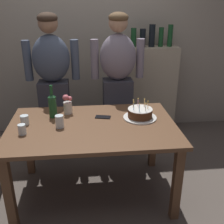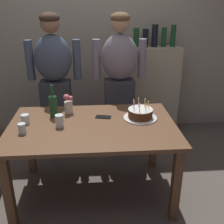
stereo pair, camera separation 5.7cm
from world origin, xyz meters
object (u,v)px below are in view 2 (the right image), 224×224
Objects in this scene: water_glass_side at (25,119)px; wine_bottle at (53,104)px; water_glass_far at (59,121)px; person_woman_cardigan at (119,84)px; water_glass_near at (22,128)px; cell_phone at (103,117)px; flower_vase at (68,104)px; birthday_cake at (140,114)px; person_man_bearded at (55,85)px.

wine_bottle reaches higher than water_glass_side.
person_woman_cardigan reaches higher than water_glass_far.
water_glass_near is at bearing -123.10° from wine_bottle.
person_woman_cardigan is (0.22, 0.66, 0.13)m from cell_phone.
water_glass_side is (-0.02, 0.19, -0.00)m from water_glass_near.
water_glass_side is 0.43× the size of flower_vase.
person_woman_cardigan is (0.56, 0.52, 0.04)m from flower_vase.
flower_vase is at bearing 79.56° from water_glass_far.
wine_bottle is 0.91m from person_woman_cardigan.
flower_vase is (-0.68, 0.19, 0.05)m from birthday_cake.
wine_bottle is at bearing 31.26° from water_glass_side.
water_glass_near is at bearing 79.50° from person_man_bearded.
flower_vase is (0.06, 0.31, 0.04)m from water_glass_far.
flower_vase is (-0.33, 0.13, 0.09)m from cell_phone.
person_man_bearded is at bearing 75.58° from water_glass_side.
flower_vase is at bearing 43.16° from person_woman_cardigan.
person_man_bearded reaches higher than water_glass_side.
water_glass_side is 0.05× the size of person_man_bearded.
water_glass_side is at bearing -178.38° from birthday_cake.
birthday_cake is 2.19× the size of cell_phone.
person_man_bearded is 1.00× the size of person_woman_cardigan.
person_man_bearded is at bearing 141.54° from cell_phone.
person_man_bearded reaches higher than cell_phone.
person_woman_cardigan is at bearing 43.16° from flower_vase.
water_glass_near is 0.05× the size of person_man_bearded.
water_glass_far is at bearing -100.44° from flower_vase.
water_glass_far is 0.36× the size of wine_bottle.
cell_phone is 0.09× the size of person_man_bearded.
birthday_cake is 1.05m from water_glass_side.
water_glass_far reaches higher than water_glass_side.
person_man_bearded is at bearing 98.68° from water_glass_far.
wine_bottle is 1.56× the size of flower_vase.
person_woman_cardigan reaches higher than cell_phone.
water_glass_far is at bearing 53.58° from person_woman_cardigan.
person_woman_cardigan is at bearing 45.61° from water_glass_near.
water_glass_near is 0.05× the size of person_woman_cardigan.
water_glass_side is 1.19m from person_woman_cardigan.
cell_phone is 0.70m from person_woman_cardigan.
water_glass_side is at bearing 38.43° from person_woman_cardigan.
person_woman_cardigan reaches higher than water_glass_side.
wine_bottle is (-0.82, 0.11, 0.08)m from birthday_cake.
flower_vase is 0.12× the size of person_woman_cardigan.
birthday_cake is at bearing -7.98° from wine_bottle.
person_man_bearded is at bearing 109.43° from flower_vase.
person_man_bearded is (-0.86, 0.71, 0.09)m from birthday_cake.
person_woman_cardigan reaches higher than wine_bottle.
water_glass_far is 0.33m from water_glass_side.
cell_phone is 0.72× the size of flower_vase.
water_glass_far is at bearing -16.42° from water_glass_side.
birthday_cake is at bearing 100.10° from person_woman_cardigan.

